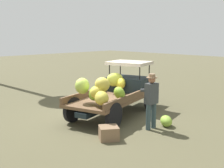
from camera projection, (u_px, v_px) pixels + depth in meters
ground_plane at (100, 117)px, 10.48m from camera, size 60.00×60.00×0.00m
truck at (119, 89)px, 10.80m from camera, size 4.66×2.66×1.87m
farmer at (151, 98)px, 9.03m from camera, size 0.53×0.46×1.73m
wooden_crate at (109, 133)px, 8.24m from camera, size 0.71×0.71×0.38m
loose_banana_bunch at (166, 121)px, 9.43m from camera, size 0.63×0.66×0.36m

